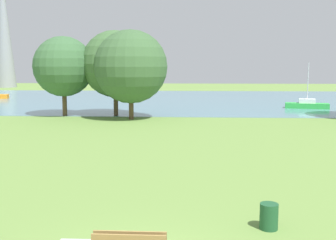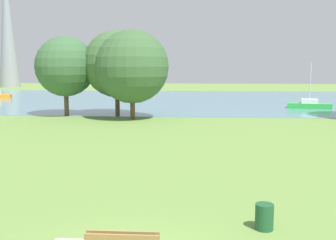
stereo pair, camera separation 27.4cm
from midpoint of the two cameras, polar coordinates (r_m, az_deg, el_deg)
ground_plane at (r=31.86m, az=0.30°, el=-1.42°), size 160.00×160.00×0.00m
litter_bin at (r=13.32m, az=13.11°, el=-12.78°), size 0.56×0.56×0.80m
water_surface at (r=59.66m, az=1.67°, el=2.81°), size 140.00×40.00×0.02m
sailboat_green at (r=50.24m, az=18.40°, el=2.02°), size 5.00×2.42×5.24m
tree_east_near at (r=41.81m, az=-14.36°, el=7.13°), size 5.84×5.84×7.75m
tree_west_near at (r=41.01m, az=-7.46°, el=7.64°), size 6.51×6.51×8.32m
tree_east_far at (r=38.17m, az=-5.35°, el=7.30°), size 6.70×6.70×8.17m
electricity_pylon at (r=99.86m, az=-21.77°, el=12.22°), size 6.40×4.40×27.86m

